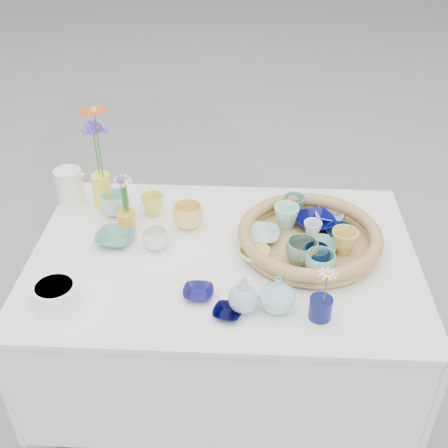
{
  "coord_description": "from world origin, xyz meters",
  "views": [
    {
      "loc": [
        0.07,
        -1.45,
        1.89
      ],
      "look_at": [
        0.0,
        0.02,
        0.87
      ],
      "focal_mm": 45.0,
      "sensor_mm": 36.0,
      "label": 1
    }
  ],
  "objects_px": {
    "bud_vase_seafoam": "(277,293)",
    "display_table": "(224,403)",
    "wicker_tray": "(309,238)",
    "tall_vase_yellow": "(102,190)"
  },
  "relations": [
    {
      "from": "bud_vase_seafoam",
      "to": "display_table",
      "type": "bearing_deg",
      "value": 123.59
    },
    {
      "from": "display_table",
      "to": "wicker_tray",
      "type": "relative_size",
      "value": 2.66
    },
    {
      "from": "display_table",
      "to": "bud_vase_seafoam",
      "type": "height_order",
      "value": "bud_vase_seafoam"
    },
    {
      "from": "display_table",
      "to": "bud_vase_seafoam",
      "type": "bearing_deg",
      "value": -56.41
    },
    {
      "from": "bud_vase_seafoam",
      "to": "tall_vase_yellow",
      "type": "bearing_deg",
      "value": 140.08
    },
    {
      "from": "display_table",
      "to": "wicker_tray",
      "type": "xyz_separation_m",
      "value": [
        0.28,
        0.05,
        0.8
      ]
    },
    {
      "from": "wicker_tray",
      "to": "bud_vase_seafoam",
      "type": "relative_size",
      "value": 4.23
    },
    {
      "from": "bud_vase_seafoam",
      "to": "wicker_tray",
      "type": "bearing_deg",
      "value": 69.02
    },
    {
      "from": "display_table",
      "to": "wicker_tray",
      "type": "bearing_deg",
      "value": 10.12
    },
    {
      "from": "display_table",
      "to": "tall_vase_yellow",
      "type": "height_order",
      "value": "tall_vase_yellow"
    }
  ]
}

